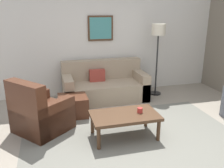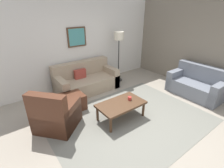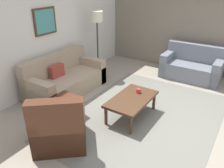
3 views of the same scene
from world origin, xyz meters
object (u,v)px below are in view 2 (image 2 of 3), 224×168
at_px(cup, 130,98).
at_px(framed_artwork, 77,37).
at_px(ottoman, 73,102).
at_px(couch_main, 85,81).
at_px(couch_loveseat, 197,85).
at_px(coffee_table, 121,105).
at_px(lamp_standing, 119,41).
at_px(armchair_leather, 55,117).

height_order(cup, framed_artwork, framed_artwork).
bearing_deg(framed_artwork, ottoman, -124.75).
bearing_deg(couch_main, couch_loveseat, -42.61).
xyz_separation_m(couch_loveseat, coffee_table, (-2.60, 0.43, 0.06)).
bearing_deg(couch_loveseat, lamp_standing, 118.22).
distance_m(couch_loveseat, framed_artwork, 3.91).
height_order(couch_loveseat, armchair_leather, armchair_leather).
relative_size(couch_loveseat, ottoman, 2.70).
xyz_separation_m(couch_main, coffee_table, (-0.09, -1.88, 0.06)).
relative_size(couch_loveseat, coffee_table, 1.37).
bearing_deg(couch_loveseat, framed_artwork, 132.21).
relative_size(armchair_leather, coffee_table, 1.03).
bearing_deg(couch_main, lamp_standing, -2.49).
bearing_deg(couch_main, cup, -84.73).
bearing_deg(couch_main, armchair_leather, -137.46).
bearing_deg(framed_artwork, couch_main, -93.84).
xyz_separation_m(couch_main, couch_loveseat, (2.51, -2.31, 0.00)).
height_order(armchair_leather, lamp_standing, lamp_standing).
xyz_separation_m(couch_loveseat, framed_artwork, (-2.48, 2.74, 1.30)).
bearing_deg(couch_main, ottoman, -135.87).
distance_m(couch_loveseat, coffee_table, 2.63).
relative_size(armchair_leather, cup, 12.69).
relative_size(couch_main, framed_artwork, 3.16).
xyz_separation_m(couch_main, framed_artwork, (0.03, 0.43, 1.30)).
bearing_deg(framed_artwork, cup, -86.41).
distance_m(armchair_leather, ottoman, 0.83).
xyz_separation_m(armchair_leather, lamp_standing, (2.75, 1.27, 1.10)).
bearing_deg(armchair_leather, lamp_standing, 24.83).
relative_size(cup, lamp_standing, 0.05).
xyz_separation_m(couch_loveseat, cup, (-2.34, 0.43, 0.15)).
xyz_separation_m(ottoman, framed_artwork, (0.85, 1.22, 1.40)).
xyz_separation_m(armchair_leather, cup, (1.62, -0.55, 0.14)).
xyz_separation_m(coffee_table, cup, (0.26, -0.01, 0.09)).
bearing_deg(ottoman, lamp_standing, 19.17).
relative_size(coffee_table, framed_artwork, 1.83).
distance_m(ottoman, coffee_table, 1.31).
bearing_deg(coffee_table, couch_loveseat, -9.48).
relative_size(couch_main, lamp_standing, 1.11).
height_order(ottoman, cup, cup).
bearing_deg(cup, coffee_table, 178.68).
distance_m(armchair_leather, cup, 1.72).
xyz_separation_m(lamp_standing, framed_artwork, (-1.27, 0.48, 0.19)).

